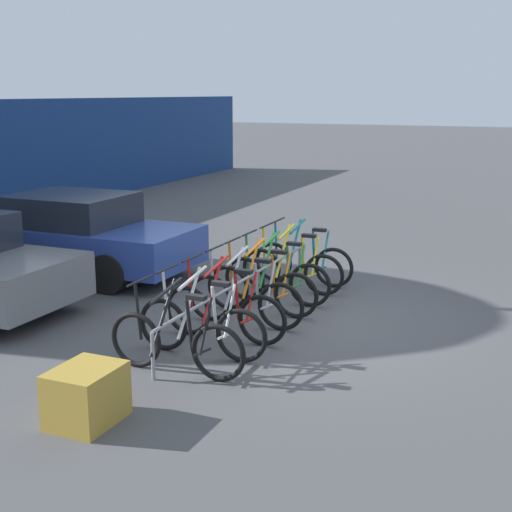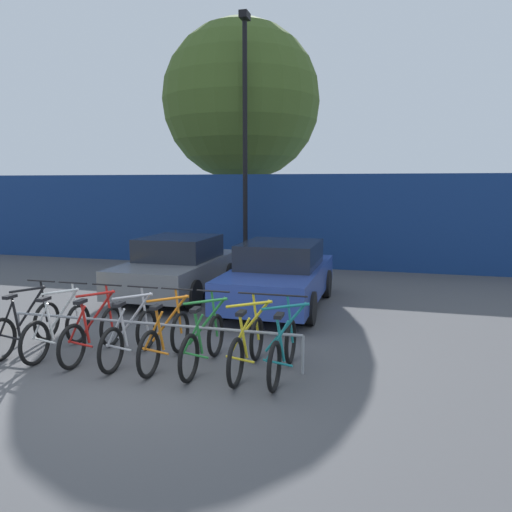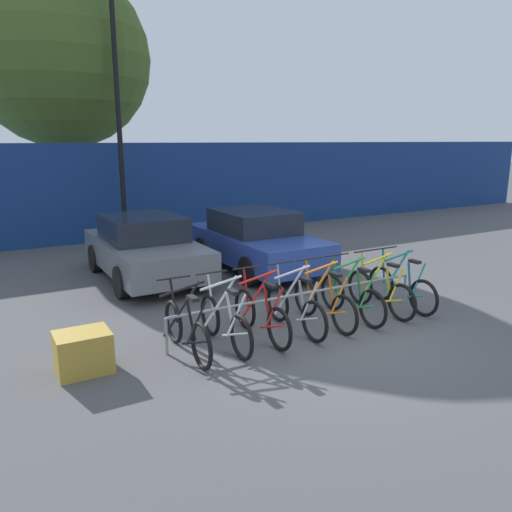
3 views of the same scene
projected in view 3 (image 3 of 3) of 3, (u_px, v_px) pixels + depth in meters
ground_plane at (341, 335)px, 7.90m from camera, size 120.00×120.00×0.00m
hoarding_wall at (149, 191)px, 15.60m from camera, size 36.00×0.16×2.93m
bike_rack at (302, 297)px, 8.21m from camera, size 4.75×0.04×0.57m
bicycle_black at (186, 330)px, 7.10m from camera, size 0.68×1.71×1.05m
bicycle_white at (225, 322)px, 7.39m from camera, size 0.68×1.71×1.05m
bicycle_red at (261, 315)px, 7.69m from camera, size 0.68×1.71×1.05m
bicycle_silver at (295, 309)px, 8.00m from camera, size 0.68×1.71×1.05m
bicycle_orange at (324, 303)px, 8.28m from camera, size 0.68×1.71×1.05m
bicycle_green at (352, 297)px, 8.56m from camera, size 0.68×1.71×1.05m
bicycle_yellow at (380, 292)px, 8.88m from camera, size 0.68×1.71×1.05m
bicycle_teal at (401, 288)px, 9.13m from camera, size 0.68×1.71×1.05m
car_grey at (145, 248)px, 11.01m from camera, size 1.91×3.99×1.40m
car_blue at (255, 240)px, 11.86m from camera, size 1.91×4.14×1.40m
lamp_post at (117, 99)px, 13.63m from camera, size 0.24×0.44×7.48m
cargo_crate at (83, 352)px, 6.61m from camera, size 0.70×0.56×0.55m
tree_behind_hoarding at (60, 58)px, 15.23m from camera, size 5.47×5.47×8.22m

